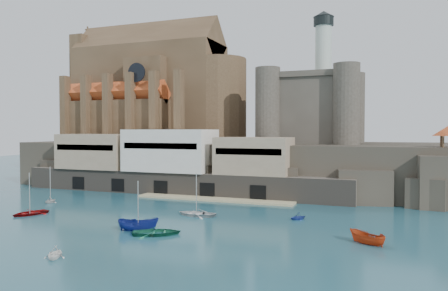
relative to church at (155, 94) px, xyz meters
name	(u,v)px	position (x,y,z in m)	size (l,w,h in m)	color
ground	(155,217)	(24.13, -41.85, -22.13)	(300.00, 300.00, 0.00)	#1A4856
promontory	(240,164)	(23.94, -2.48, -17.20)	(100.00, 36.00, 10.00)	#2B2620
quay	(168,163)	(13.94, -18.78, -16.06)	(70.00, 12.00, 13.05)	#60564C
church	(155,94)	(0.00, 0.00, 0.00)	(47.00, 25.93, 30.51)	#4C3723
castle_keep	(313,105)	(40.21, -0.78, -3.81)	(21.20, 21.20, 29.30)	#423D34
boat_0	(30,215)	(5.27, -46.87, -22.13)	(3.89, 1.13, 5.44)	#900909
boat_1	(55,258)	(25.09, -63.36, -22.13)	(2.53, 1.54, 2.93)	white
boat_2	(138,231)	(26.52, -50.16, -22.13)	(2.00, 2.05, 5.31)	navy
boat_3	(157,235)	(29.75, -51.10, -22.13)	(4.26, 1.23, 5.96)	#1E7152
boat_4	(51,203)	(0.29, -37.20, -22.13)	(2.51, 1.53, 2.91)	silver
boat_5	(367,244)	(54.13, -46.33, -22.13)	(1.71, 1.76, 4.56)	#BA3C14
boat_6	(196,216)	(29.27, -38.38, -22.13)	(4.28, 1.24, 5.99)	silver
boat_7	(298,219)	(44.11, -35.74, -22.13)	(2.31, 1.41, 2.68)	#27409B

